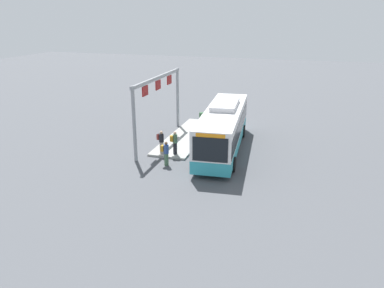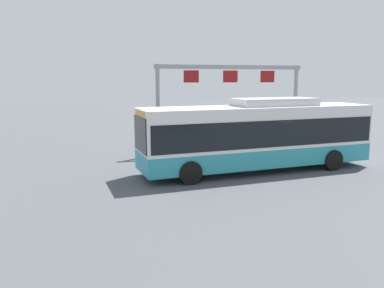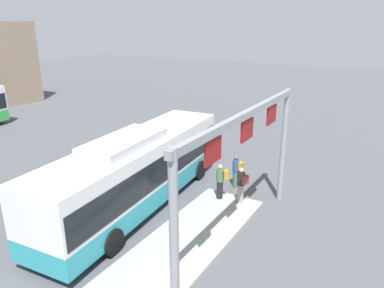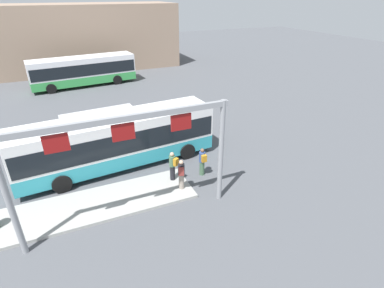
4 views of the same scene
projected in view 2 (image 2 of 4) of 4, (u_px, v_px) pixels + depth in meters
name	position (u px, v px, depth m)	size (l,w,h in m)	color
ground_plane	(257.00, 170.00, 18.60)	(120.00, 120.00, 0.00)	#4C4F54
platform_curb	(266.00, 153.00, 22.40)	(10.00, 2.80, 0.16)	#9E9E99
bus_main	(258.00, 133.00, 18.29)	(11.53, 3.49, 3.46)	teal
person_boarding	(196.00, 141.00, 20.66)	(0.53, 0.61, 1.67)	black
person_waiting_near	(189.00, 139.00, 21.56)	(0.48, 0.60, 1.67)	gray
person_waiting_mid	(163.00, 146.00, 20.22)	(0.35, 0.53, 1.67)	#476B4C
platform_sign_gantry	(230.00, 89.00, 23.10)	(9.22, 0.24, 5.20)	gray
trash_bin	(329.00, 142.00, 23.35)	(0.52, 0.52, 0.90)	#2D5133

